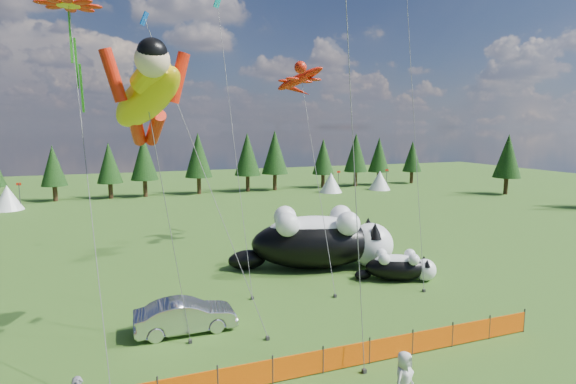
% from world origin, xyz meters
% --- Properties ---
extents(ground, '(160.00, 160.00, 0.00)m').
position_xyz_m(ground, '(0.00, 0.00, 0.00)').
color(ground, '#103609').
rests_on(ground, ground).
extents(safety_fence, '(22.06, 0.06, 1.10)m').
position_xyz_m(safety_fence, '(0.00, -3.00, 0.50)').
color(safety_fence, '#262626').
rests_on(safety_fence, ground).
extents(tree_line, '(90.00, 4.00, 8.00)m').
position_xyz_m(tree_line, '(0.00, 45.00, 4.00)').
color(tree_line, black).
rests_on(tree_line, ground).
extents(festival_tents, '(50.00, 3.20, 2.80)m').
position_xyz_m(festival_tents, '(11.00, 40.00, 1.40)').
color(festival_tents, white).
rests_on(festival_tents, ground).
extents(cat_large, '(10.77, 5.94, 3.96)m').
position_xyz_m(cat_large, '(6.30, 8.87, 1.88)').
color(cat_large, black).
rests_on(cat_large, ground).
extents(cat_small, '(4.73, 3.06, 1.80)m').
position_xyz_m(cat_small, '(9.77, 4.95, 0.85)').
color(cat_small, black).
rests_on(cat_small, ground).
extents(car, '(4.53, 1.60, 1.49)m').
position_xyz_m(car, '(-3.38, 2.37, 0.74)').
color(car, silver).
rests_on(car, ground).
extents(spectator_e, '(1.10, 0.97, 1.89)m').
position_xyz_m(spectator_e, '(2.68, -5.74, 0.95)').
color(spectator_e, beige).
rests_on(spectator_e, ground).
extents(superhero_kite, '(6.13, 6.28, 12.58)m').
position_xyz_m(superhero_kite, '(-4.74, 0.72, 10.31)').
color(superhero_kite, yellow).
rests_on(superhero_kite, ground).
extents(gecko_kite, '(5.87, 14.04, 16.76)m').
position_xyz_m(gecko_kite, '(6.99, 14.52, 12.79)').
color(gecko_kite, red).
rests_on(gecko_kite, ground).
extents(flower_kite, '(3.37, 8.41, 15.57)m').
position_xyz_m(flower_kite, '(-7.47, 3.77, 14.01)').
color(flower_kite, red).
rests_on(flower_kite, ground).
extents(diamond_kite_a, '(4.49, 8.02, 16.91)m').
position_xyz_m(diamond_kite_a, '(-4.04, 7.27, 13.82)').
color(diamond_kite_a, blue).
rests_on(diamond_kite_a, ground).
extents(diamond_kite_d, '(0.84, 8.57, 18.99)m').
position_xyz_m(diamond_kite_d, '(0.61, 12.56, 16.09)').
color(diamond_kite_d, '#0D989F').
rests_on(diamond_kite_d, ground).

